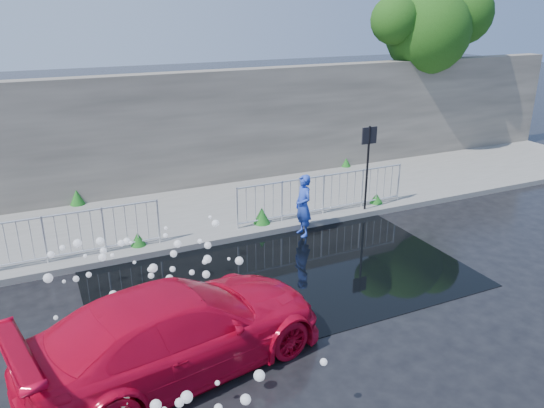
{
  "coord_description": "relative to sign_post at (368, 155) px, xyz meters",
  "views": [
    {
      "loc": [
        -3.95,
        -8.27,
        5.48
      ],
      "look_at": [
        1.09,
        2.53,
        1.0
      ],
      "focal_mm": 35.0,
      "sensor_mm": 36.0,
      "label": 1
    }
  ],
  "objects": [
    {
      "name": "curb",
      "position": [
        -4.2,
        -0.1,
        -1.64
      ],
      "size": [
        30.0,
        0.25,
        0.16
      ],
      "primitive_type": "cube",
      "color": "slate",
      "rests_on": "ground"
    },
    {
      "name": "weeds",
      "position": [
        -4.63,
        1.47,
        -1.39
      ],
      "size": [
        12.17,
        3.93,
        0.43
      ],
      "color": "#17561B",
      "rests_on": "pavement"
    },
    {
      "name": "ground",
      "position": [
        -4.2,
        -3.1,
        -1.72
      ],
      "size": [
        90.0,
        90.0,
        0.0
      ],
      "primitive_type": "plane",
      "color": "black",
      "rests_on": "ground"
    },
    {
      "name": "red_car",
      "position": [
        -6.49,
        -4.34,
        -1.01
      ],
      "size": [
        5.23,
        2.99,
        1.43
      ],
      "primitive_type": "imported",
      "rotation": [
        0.0,
        0.0,
        1.78
      ],
      "color": "red",
      "rests_on": "ground"
    },
    {
      "name": "water_spray",
      "position": [
        -6.5,
        -2.92,
        -0.99
      ],
      "size": [
        3.71,
        5.66,
        1.02
      ],
      "color": "white",
      "rests_on": "ground"
    },
    {
      "name": "retaining_wall",
      "position": [
        -4.2,
        4.1,
        0.18
      ],
      "size": [
        30.0,
        0.6,
        3.5
      ],
      "primitive_type": "cube",
      "color": "#534D46",
      "rests_on": "pavement"
    },
    {
      "name": "person",
      "position": [
        -2.22,
        -0.51,
        -0.93
      ],
      "size": [
        0.4,
        0.59,
        1.59
      ],
      "primitive_type": "imported",
      "rotation": [
        0.0,
        0.0,
        -1.6
      ],
      "color": "blue",
      "rests_on": "ground"
    },
    {
      "name": "railing_left",
      "position": [
        -8.2,
        0.25,
        -0.99
      ],
      "size": [
        5.05,
        0.05,
        1.1
      ],
      "color": "silver",
      "rests_on": "pavement"
    },
    {
      "name": "puddle",
      "position": [
        -3.7,
        -2.1,
        -1.72
      ],
      "size": [
        8.0,
        5.0,
        0.01
      ],
      "primitive_type": "cube",
      "color": "black",
      "rests_on": "ground"
    },
    {
      "name": "pavement",
      "position": [
        -4.2,
        1.9,
        -1.65
      ],
      "size": [
        30.0,
        4.0,
        0.15
      ],
      "primitive_type": "cube",
      "color": "slate",
      "rests_on": "ground"
    },
    {
      "name": "sign_post",
      "position": [
        0.0,
        0.0,
        0.0
      ],
      "size": [
        0.45,
        0.06,
        2.5
      ],
      "color": "black",
      "rests_on": "ground"
    },
    {
      "name": "tree",
      "position": [
        5.54,
        4.31,
        3.04
      ],
      "size": [
        4.97,
        3.05,
        6.34
      ],
      "color": "#332114",
      "rests_on": "ground"
    },
    {
      "name": "railing_right",
      "position": [
        -1.2,
        0.25,
        -0.99
      ],
      "size": [
        5.05,
        0.05,
        1.1
      ],
      "color": "silver",
      "rests_on": "pavement"
    }
  ]
}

